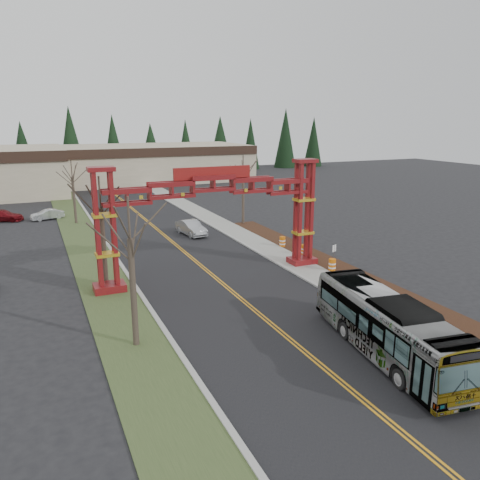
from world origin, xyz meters
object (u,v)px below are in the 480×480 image
parked_car_far_a (47,215)px  retail_building_east (150,163)px  transit_bus (388,326)px  barrel_mid (304,250)px  bare_tree_median_near (130,240)px  bare_tree_right_far (243,174)px  bare_tree_median_far (72,178)px  bare_tree_median_mid (101,209)px  silver_sedan (191,228)px  barrel_south (332,265)px  barrel_north (282,242)px  gateway_arch (213,202)px  street_sign (334,252)px  parked_car_mid_a (2,216)px

parked_car_far_a → retail_building_east: bearing=134.2°
transit_bus → barrel_mid: size_ratio=10.97×
bare_tree_median_near → bare_tree_right_far: size_ratio=1.02×
bare_tree_median_far → bare_tree_median_mid: bearing=-90.0°
silver_sedan → parked_car_far_a: size_ratio=1.23×
silver_sedan → barrel_south: (6.47, -16.58, -0.24)m
parked_car_far_a → barrel_mid: 33.56m
barrel_south → barrel_north: barrel_south is taller
gateway_arch → barrel_north: (9.14, 5.46, -5.45)m
silver_sedan → barrel_mid: 13.59m
barrel_mid → barrel_north: bearing=96.6°
gateway_arch → barrel_south: 11.00m
gateway_arch → retail_building_east: gateway_arch is taller
transit_bus → barrel_north: 21.55m
bare_tree_median_near → bare_tree_right_far: 31.25m
parked_car_far_a → bare_tree_median_near: bearing=-9.1°
retail_building_east → barrel_north: 56.58m
bare_tree_right_far → barrel_south: size_ratio=7.41×
bare_tree_median_far → bare_tree_right_far: (18.00, -8.26, 0.48)m
bare_tree_median_near → bare_tree_median_far: bearing=90.0°
transit_bus → parked_car_far_a: (-14.74, 44.03, -0.96)m
retail_building_east → barrel_north: size_ratio=35.63×
bare_tree_median_mid → barrel_south: bare_tree_median_mid is taller
bare_tree_median_near → bare_tree_median_far: (0.00, 33.80, -0.51)m
transit_bus → barrel_south: (5.43, 12.64, -1.05)m
transit_bus → barrel_mid: (5.79, 17.47, -1.07)m
gateway_arch → parked_car_far_a: 31.15m
gateway_arch → street_sign: gateway_arch is taller
bare_tree_right_far → barrel_south: (-0.83, -19.27, -5.40)m
gateway_arch → bare_tree_median_far: 26.05m
silver_sedan → barrel_mid: bearing=-68.1°
parked_car_mid_a → barrel_north: (25.15, -24.38, -0.16)m
bare_tree_median_mid → bare_tree_median_far: size_ratio=1.08×
gateway_arch → street_sign: 10.90m
transit_bus → bare_tree_right_far: bare_tree_right_far is taller
bare_tree_median_far → gateway_arch: bearing=-72.1°
retail_building_east → barrel_south: 64.76m
bare_tree_median_mid → barrel_north: 18.34m
retail_building_east → bare_tree_median_near: size_ratio=4.63×
bare_tree_median_near → barrel_north: (17.14, 14.47, -5.44)m
bare_tree_median_mid → barrel_north: bearing=12.8°
parked_car_far_a → barrel_south: 37.31m
bare_tree_median_far → street_sign: 32.50m
gateway_arch → transit_bus: bearing=-76.3°
parked_car_mid_a → bare_tree_median_far: bare_tree_median_far is taller
transit_bus → barrel_north: transit_bus is taller
gateway_arch → silver_sedan: gateway_arch is taller
parked_car_mid_a → bare_tree_median_near: size_ratio=0.59×
parked_car_mid_a → barrel_mid: size_ratio=4.61×
gateway_arch → transit_bus: size_ratio=1.59×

